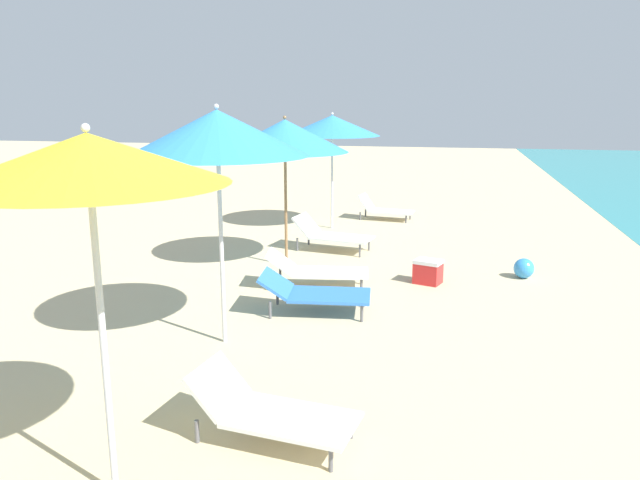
{
  "coord_description": "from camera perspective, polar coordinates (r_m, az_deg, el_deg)",
  "views": [
    {
      "loc": [
        1.9,
        2.84,
        2.88
      ],
      "look_at": [
        0.47,
        9.85,
        1.23
      ],
      "focal_mm": 34.83,
      "sensor_mm": 36.0,
      "label": 1
    }
  ],
  "objects": [
    {
      "name": "lounger_fifth_shoreside",
      "position": [
        11.86,
        1.01,
        0.54
      ],
      "size": [
        1.56,
        0.91,
        0.66
      ],
      "rotation": [
        0.0,
        0.0,
        -0.19
      ],
      "color": "white",
      "rests_on": "ground"
    },
    {
      "name": "lounger_fourth_shoreside",
      "position": [
        8.46,
        -0.58,
        -4.81
      ],
      "size": [
        1.56,
        0.84,
        0.55
      ],
      "rotation": [
        0.0,
        0.0,
        0.1
      ],
      "color": "blue",
      "rests_on": "ground"
    },
    {
      "name": "umbrella_farthest",
      "position": [
        13.7,
        1.13,
        10.46
      ],
      "size": [
        2.09,
        2.09,
        2.56
      ],
      "color": "silver",
      "rests_on": "ground"
    },
    {
      "name": "lounger_third_shoreside",
      "position": [
        5.5,
        -4.68,
        -15.3
      ],
      "size": [
        1.49,
        0.83,
        0.6
      ],
      "rotation": [
        0.0,
        0.0,
        -0.15
      ],
      "color": "white",
      "rests_on": "ground"
    },
    {
      "name": "lounger_farthest_shoreside",
      "position": [
        14.98,
        5.9,
        2.86
      ],
      "size": [
        1.35,
        0.75,
        0.59
      ],
      "rotation": [
        0.0,
        0.0,
        -0.15
      ],
      "color": "white",
      "rests_on": "ground"
    },
    {
      "name": "cooler_box",
      "position": [
        9.95,
        9.89,
        -2.87
      ],
      "size": [
        0.49,
        0.44,
        0.38
      ],
      "color": "red",
      "rests_on": "ground"
    },
    {
      "name": "lounger_fifth_inland",
      "position": [
        9.53,
        -0.38,
        -2.73
      ],
      "size": [
        1.62,
        0.8,
        0.57
      ],
      "rotation": [
        0.0,
        0.0,
        0.14
      ],
      "color": "white",
      "rests_on": "ground"
    },
    {
      "name": "umbrella_fourth",
      "position": [
        7.13,
        -9.43,
        9.67
      ],
      "size": [
        2.08,
        2.08,
        2.81
      ],
      "color": "silver",
      "rests_on": "ground"
    },
    {
      "name": "umbrella_third",
      "position": [
        4.38,
        -20.54,
        6.94
      ],
      "size": [
        1.88,
        1.88,
        2.72
      ],
      "color": "silver",
      "rests_on": "ground"
    },
    {
      "name": "beach_ball",
      "position": [
        10.62,
        18.23,
        -2.49
      ],
      "size": [
        0.33,
        0.33,
        0.33
      ],
      "primitive_type": "sphere",
      "color": "#338CD8",
      "rests_on": "ground"
    },
    {
      "name": "umbrella_fifth",
      "position": [
        10.55,
        -3.24,
        9.53
      ],
      "size": [
        2.15,
        2.15,
        2.58
      ],
      "color": "olive",
      "rests_on": "ground"
    }
  ]
}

